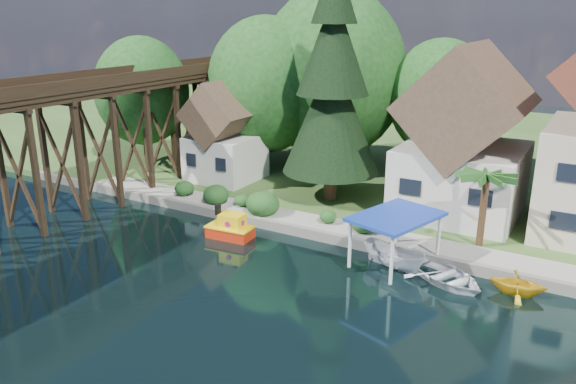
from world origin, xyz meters
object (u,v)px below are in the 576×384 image
at_px(house_left, 464,144).
at_px(conifer, 333,86).
at_px(trestle_bridge, 83,133).
at_px(boat_white_a, 446,274).
at_px(boat_canopy, 395,246).
at_px(shed, 225,138).
at_px(tugboat, 231,228).
at_px(boat_yellow, 518,281).
at_px(palm_tree, 486,179).

bearing_deg(house_left, conifer, -168.25).
height_order(trestle_bridge, boat_white_a, trestle_bridge).
bearing_deg(boat_canopy, conifer, 134.80).
relative_size(conifer, boat_white_a, 3.79).
height_order(house_left, boat_white_a, house_left).
distance_m(shed, boat_white_a, 21.76).
relative_size(conifer, tugboat, 5.61).
relative_size(shed, boat_canopy, 1.42).
bearing_deg(shed, trestle_bridge, -118.19).
height_order(shed, boat_yellow, shed).
height_order(trestle_bridge, boat_yellow, trestle_bridge).
xyz_separation_m(house_left, shed, (-18.00, -1.50, -1.31)).
bearing_deg(tugboat, boat_yellow, 4.12).
distance_m(boat_canopy, boat_yellow, 6.31).
xyz_separation_m(tugboat, boat_white_a, (13.07, 0.70, -0.16)).
height_order(palm_tree, boat_white_a, palm_tree).
bearing_deg(trestle_bridge, house_left, 25.21).
relative_size(shed, conifer, 0.47).
distance_m(trestle_bridge, boat_yellow, 28.68).
relative_size(trestle_bridge, house_left, 4.01).
bearing_deg(boat_white_a, house_left, 38.98).
distance_m(shed, palm_tree, 20.87).
bearing_deg(palm_tree, boat_white_a, -98.20).
relative_size(shed, boat_yellow, 2.95).
height_order(trestle_bridge, shed, trestle_bridge).
distance_m(conifer, palm_tree, 12.34).
relative_size(house_left, palm_tree, 2.40).
bearing_deg(boat_yellow, trestle_bridge, 88.41).
distance_m(shed, boat_canopy, 18.93).
xyz_separation_m(shed, tugboat, (6.82, -8.87, -3.21)).
distance_m(trestle_bridge, boat_canopy, 22.39).
xyz_separation_m(trestle_bridge, shed, (5.00, 9.33, -1.52)).
xyz_separation_m(house_left, boat_white_a, (1.89, -9.67, -4.68)).
xyz_separation_m(shed, boat_white_a, (19.89, -8.17, -3.37)).
bearing_deg(conifer, house_left, 11.75).
xyz_separation_m(house_left, conifer, (-8.64, -1.80, 3.36)).
bearing_deg(house_left, tugboat, -137.14).
distance_m(shed, conifer, 10.47).
height_order(tugboat, boat_white_a, tugboat).
distance_m(house_left, boat_white_a, 10.91).
bearing_deg(trestle_bridge, boat_yellow, 3.32).
bearing_deg(trestle_bridge, palm_tree, 12.42).
relative_size(tugboat, boat_canopy, 0.54).
bearing_deg(boat_yellow, conifer, 57.07).
xyz_separation_m(trestle_bridge, conifer, (14.36, 9.03, 3.15)).
bearing_deg(tugboat, palm_tree, 20.64).
relative_size(trestle_bridge, tugboat, 14.92).
height_order(palm_tree, tugboat, palm_tree).
distance_m(house_left, palm_tree, 5.82).
height_order(tugboat, boat_canopy, boat_canopy).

